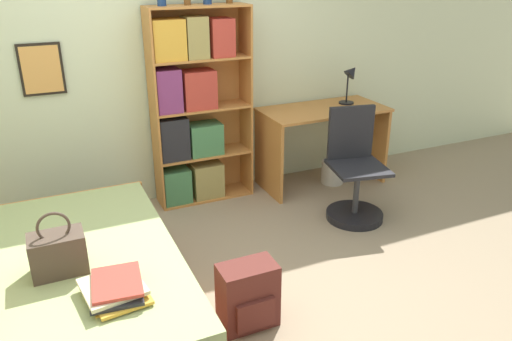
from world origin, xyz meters
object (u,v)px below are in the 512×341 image
handbag (58,253)px  bookcase (192,109)px  bed (86,290)px  waste_bin (332,172)px  desk_chair (354,184)px  desk_lamp (351,77)px  desk (322,132)px  book_stack_on_bed (116,289)px  backpack (248,296)px

handbag → bookcase: size_ratio=0.21×
bed → waste_bin: size_ratio=8.22×
handbag → desk_chair: size_ratio=0.39×
desk_lamp → desk_chair: (-0.45, -0.80, -0.72)m
desk → desk_chair: (-0.12, -0.74, -0.23)m
book_stack_on_bed → backpack: book_stack_on_bed is taller
bookcase → waste_bin: bearing=-9.0°
desk_chair → backpack: bearing=-146.5°
handbag → desk_chair: 2.51m
bookcase → desk_lamp: (1.60, -0.10, 0.16)m
book_stack_on_bed → bed: bearing=104.5°
bed → backpack: bearing=-25.2°
desk → backpack: (-1.53, -1.67, -0.33)m
book_stack_on_bed → backpack: (0.76, 0.06, -0.32)m
backpack → waste_bin: backpack is taller
bed → bookcase: bearing=50.9°
desk_chair → book_stack_on_bed: bearing=-155.6°
desk_lamp → handbag: bearing=-153.3°
bed → desk_chair: bearing=12.6°
desk_lamp → waste_bin: 0.95m
backpack → desk: bearing=47.6°
bed → desk_lamp: bearing=25.6°
book_stack_on_bed → desk_chair: 2.39m
book_stack_on_bed → desk_chair: (2.17, 0.99, -0.22)m
backpack → waste_bin: 2.30m
backpack → book_stack_on_bed: bearing=-175.8°
bed → book_stack_on_bed: book_stack_on_bed is taller
bed → bookcase: bookcase is taller
backpack → desk_lamp: bearing=43.0°
desk_chair → waste_bin: 0.75m
desk → desk_lamp: (0.33, 0.06, 0.49)m
desk_lamp → bookcase: bearing=176.5°
book_stack_on_bed → desk: size_ratio=0.32×
desk → desk_lamp: size_ratio=3.05×
book_stack_on_bed → desk_lamp: 3.22m
book_stack_on_bed → desk: bearing=37.1°
handbag → backpack: handbag is taller
handbag → book_stack_on_bed: 0.43m
bed → waste_bin: bearing=25.4°
book_stack_on_bed → desk_lamp: size_ratio=0.96×
book_stack_on_bed → bookcase: size_ratio=0.22×
bookcase → backpack: bookcase is taller
waste_bin → book_stack_on_bed: bearing=-145.2°
waste_bin → desk: bearing=150.4°
desk_chair → backpack: size_ratio=2.29×
desk → waste_bin: (0.11, -0.06, -0.42)m
bookcase → backpack: bearing=-98.2°
desk_chair → desk: bearing=80.8°
desk → desk_chair: size_ratio=1.27×
desk → desk_chair: desk_chair is taller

